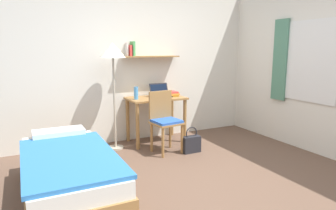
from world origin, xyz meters
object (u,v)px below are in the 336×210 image
Objects in this scene: desk_chair at (165,119)px; book_stack at (172,94)px; bed at (69,173)px; desk at (156,107)px; water_bottle at (136,93)px; handbag at (191,144)px; standing_lamp at (113,56)px; laptop at (160,93)px.

book_stack is (0.39, 0.53, 0.28)m from desk_chair.
desk reaches higher than bed.
book_stack is at bearing 5.65° from water_bottle.
book_stack is 0.63× the size of handbag.
standing_lamp is 1.74m from handbag.
standing_lamp is 8.15× the size of water_bottle.
desk_chair is 2.77× the size of laptop.
desk_chair is 2.32× the size of handbag.
laptop is at bearing 173.55° from book_stack.
standing_lamp is at bearing -173.56° from laptop.
desk is 3.73× the size of book_stack.
water_bottle is (-0.45, -0.09, 0.04)m from laptop.
desk is at bearing -175.82° from book_stack.
desk_chair is 3.68× the size of book_stack.
laptop is at bearing 6.44° from standing_lamp.
desk_chair is 0.56× the size of standing_lamp.
desk is at bearing 80.38° from desk_chair.
laptop is 0.84× the size of handbag.
bed is at bearing -141.13° from laptop.
bed is at bearing -144.85° from book_stack.
book_stack is at bearing 35.15° from bed.
laptop is 1.03m from handbag.
handbag is at bearing 17.70° from bed.
handbag is at bearing -93.93° from book_stack.
water_bottle is at bearing -174.35° from book_stack.
book_stack is 0.99m from handbag.
book_stack is at bearing -6.45° from laptop.
desk_chair is at bearing -36.27° from standing_lamp.
desk_chair is 4.58× the size of water_bottle.
handbag is at bearing -78.34° from laptop.
desk is 0.36m from book_stack.
bed is at bearing -134.17° from water_bottle.
desk is 0.44m from water_bottle.
desk is 0.57× the size of standing_lamp.
standing_lamp reaches higher than bed.
bed is 2.38m from book_stack.
book_stack reaches higher than bed.
standing_lamp is 1.02m from laptop.
desk_chair is at bearing -108.04° from laptop.
book_stack is (0.21, -0.02, -0.02)m from laptop.
laptop reaches higher than water_bottle.
desk_chair is at bearing 146.96° from handbag.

